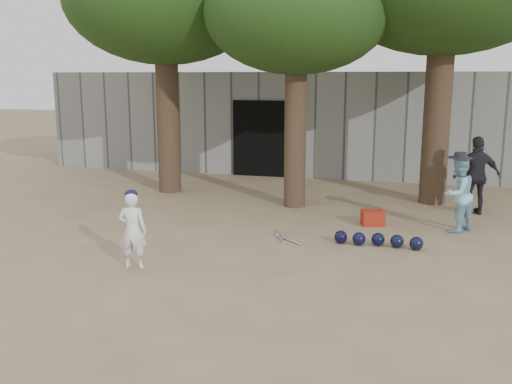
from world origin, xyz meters
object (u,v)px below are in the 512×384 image
(red_bag, at_px, (373,218))
(boy_player, at_px, (133,230))
(spectator_dark, at_px, (477,176))
(spectator_blue, at_px, (458,194))

(red_bag, bearing_deg, boy_player, -133.06)
(spectator_dark, distance_m, red_bag, 2.62)
(spectator_blue, bearing_deg, spectator_dark, -158.29)
(boy_player, bearing_deg, spectator_dark, -144.36)
(boy_player, distance_m, spectator_dark, 7.38)
(boy_player, xyz_separation_m, spectator_dark, (5.33, 5.09, 0.24))
(spectator_blue, xyz_separation_m, spectator_dark, (0.47, 1.55, 0.11))
(spectator_dark, bearing_deg, boy_player, 29.14)
(spectator_blue, bearing_deg, red_bag, -52.31)
(boy_player, distance_m, red_bag, 4.89)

